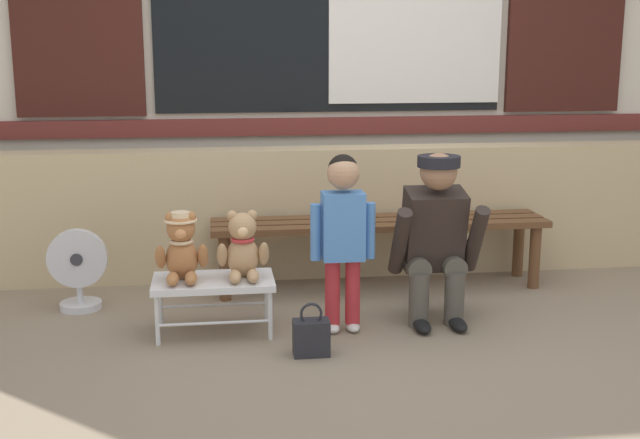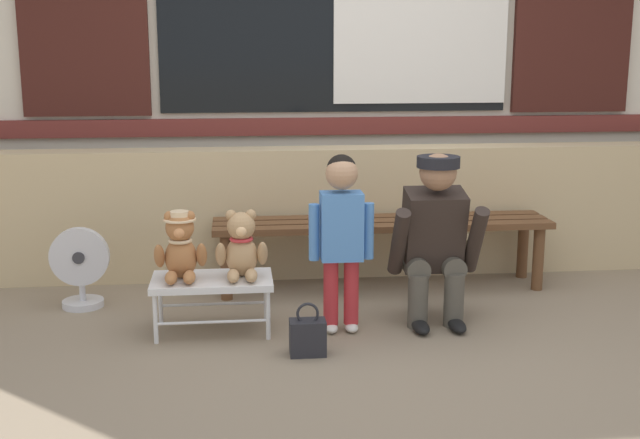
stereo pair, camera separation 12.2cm
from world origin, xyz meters
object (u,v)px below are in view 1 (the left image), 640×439
object	(u,v)px
wooden_bench_long	(379,230)
teddy_bear_plain	(243,248)
teddy_bear_with_hat	(182,248)
adult_crouching	(436,237)
small_display_bench	(213,285)
floor_fan	(78,270)
handbag_on_ground	(311,337)
child_standing	(343,224)

from	to	relation	value
wooden_bench_long	teddy_bear_plain	distance (m)	1.13
teddy_bear_with_hat	adult_crouching	size ratio (longest dim) A/B	0.38
small_display_bench	floor_fan	bearing A→B (deg)	147.48
adult_crouching	handbag_on_ground	xyz separation A→B (m)	(-0.74, -0.42, -0.38)
child_standing	floor_fan	world-z (taller)	child_standing
small_display_bench	child_standing	distance (m)	0.76
teddy_bear_with_hat	teddy_bear_plain	distance (m)	0.32
child_standing	handbag_on_ground	distance (m)	0.63
small_display_bench	adult_crouching	world-z (taller)	adult_crouching
teddy_bear_with_hat	child_standing	size ratio (longest dim) A/B	0.38
teddy_bear_plain	floor_fan	size ratio (longest dim) A/B	0.76
teddy_bear_with_hat	child_standing	distance (m)	0.86
adult_crouching	floor_fan	size ratio (longest dim) A/B	1.98
child_standing	handbag_on_ground	bearing A→B (deg)	-122.40
floor_fan	teddy_bear_with_hat	bearing A→B (deg)	-38.68
handbag_on_ground	small_display_bench	bearing A→B (deg)	140.74
teddy_bear_with_hat	adult_crouching	xyz separation A→B (m)	(1.38, 0.03, 0.01)
wooden_bench_long	teddy_bear_with_hat	distance (m)	1.39
small_display_bench	teddy_bear_with_hat	xyz separation A→B (m)	(-0.16, 0.00, 0.21)
small_display_bench	child_standing	world-z (taller)	child_standing
child_standing	handbag_on_ground	world-z (taller)	child_standing
child_standing	floor_fan	xyz separation A→B (m)	(-1.46, 0.55, -0.35)
wooden_bench_long	child_standing	bearing A→B (deg)	-115.04
teddy_bear_with_hat	floor_fan	world-z (taller)	teddy_bear_with_hat
wooden_bench_long	floor_fan	bearing A→B (deg)	-173.53
teddy_bear_with_hat	handbag_on_ground	distance (m)	0.84
teddy_bear_plain	adult_crouching	bearing A→B (deg)	1.76
small_display_bench	teddy_bear_with_hat	world-z (taller)	teddy_bear_with_hat
adult_crouching	floor_fan	bearing A→B (deg)	167.01
small_display_bench	floor_fan	size ratio (longest dim) A/B	1.33
small_display_bench	floor_fan	distance (m)	0.92
child_standing	adult_crouching	size ratio (longest dim) A/B	1.01
small_display_bench	adult_crouching	bearing A→B (deg)	1.59
small_display_bench	teddy_bear_plain	bearing A→B (deg)	0.51
small_display_bench	teddy_bear_plain	size ratio (longest dim) A/B	1.76
adult_crouching	child_standing	bearing A→B (deg)	-170.08
adult_crouching	handbag_on_ground	distance (m)	0.94
teddy_bear_plain	adult_crouching	size ratio (longest dim) A/B	0.38
teddy_bear_plain	child_standing	xyz separation A→B (m)	(0.53, -0.06, 0.13)
teddy_bear_with_hat	floor_fan	size ratio (longest dim) A/B	0.76
teddy_bear_plain	handbag_on_ground	bearing A→B (deg)	-51.02
small_display_bench	child_standing	xyz separation A→B (m)	(0.69, -0.06, 0.33)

